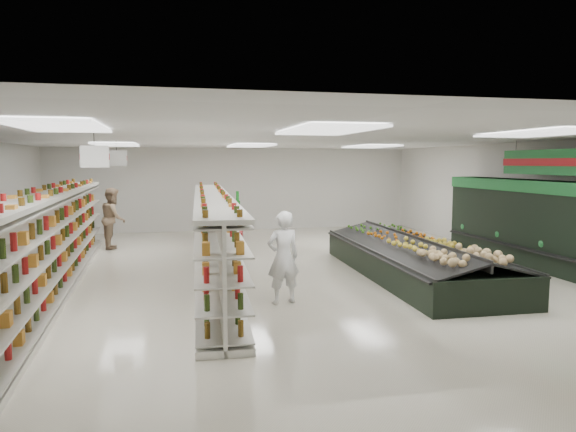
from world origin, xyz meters
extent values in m
plane|color=beige|center=(0.00, 0.00, 0.00)|extent=(16.00, 16.00, 0.00)
cube|color=white|center=(0.00, 0.00, 3.20)|extent=(14.00, 16.00, 0.02)
cube|color=silver|center=(0.00, 8.00, 1.60)|extent=(14.00, 0.02, 3.20)
cube|color=silver|center=(0.00, -8.00, 1.60)|extent=(14.00, 0.02, 3.20)
cube|color=silver|center=(7.00, 0.00, 1.60)|extent=(0.02, 16.00, 3.20)
cube|color=black|center=(6.55, -1.50, 1.10)|extent=(0.80, 8.00, 2.20)
cube|color=#1D6F30|center=(6.53, -1.50, 2.05)|extent=(0.85, 8.00, 0.30)
cube|color=black|center=(6.30, -1.50, 0.55)|extent=(0.55, 7.80, 0.15)
cube|color=beige|center=(6.40, -1.50, 1.35)|extent=(0.45, 7.70, 0.03)
cube|color=beige|center=(6.40, -1.50, 1.65)|extent=(0.45, 7.70, 0.03)
cube|color=white|center=(-3.80, -2.00, 2.75)|extent=(0.50, 0.06, 0.40)
cube|color=#B3141A|center=(-3.80, -2.00, 2.75)|extent=(0.52, 0.02, 0.12)
cylinder|color=black|center=(-3.80, -2.00, 3.05)|extent=(0.01, 0.01, 0.50)
cube|color=white|center=(-3.80, 2.00, 2.75)|extent=(0.50, 0.06, 0.40)
cube|color=#B3141A|center=(-3.80, 2.00, 2.75)|extent=(0.52, 0.02, 0.12)
cylinder|color=black|center=(-3.80, 2.00, 3.05)|extent=(0.01, 0.01, 0.50)
cube|color=#1D6F30|center=(6.25, -1.50, 2.65)|extent=(0.10, 3.20, 0.60)
cube|color=#B3141A|center=(6.19, -1.50, 2.65)|extent=(0.03, 3.20, 0.18)
cylinder|color=black|center=(6.25, -0.30, 3.05)|extent=(0.01, 0.01, 0.50)
cube|color=white|center=(-4.90, -0.78, 0.06)|extent=(1.28, 11.75, 0.12)
cube|color=white|center=(-4.90, -0.78, 0.98)|extent=(0.46, 11.72, 1.95)
cube|color=white|center=(-4.90, -0.78, 1.99)|extent=(1.28, 11.75, 0.08)
cube|color=beige|center=(-5.12, -0.79, 0.18)|extent=(0.83, 11.64, 0.03)
cube|color=beige|center=(-5.12, -0.79, 0.60)|extent=(0.83, 11.64, 0.03)
cube|color=beige|center=(-5.12, -0.79, 1.03)|extent=(0.83, 11.64, 0.03)
cube|color=beige|center=(-5.12, -0.79, 1.46)|extent=(0.83, 11.64, 0.03)
cube|color=beige|center=(-5.12, -0.79, 1.89)|extent=(0.83, 11.64, 0.03)
cube|color=beige|center=(-4.67, -0.77, 0.18)|extent=(0.83, 11.64, 0.03)
cube|color=beige|center=(-4.67, -0.77, 0.60)|extent=(0.83, 11.64, 0.03)
cube|color=beige|center=(-4.67, -0.77, 1.03)|extent=(0.83, 11.64, 0.03)
cube|color=beige|center=(-4.67, -0.77, 1.46)|extent=(0.83, 11.64, 0.03)
cube|color=beige|center=(-4.67, -0.77, 1.89)|extent=(0.83, 11.64, 0.03)
cube|color=white|center=(-1.51, 0.19, 0.05)|extent=(1.38, 10.93, 0.11)
cube|color=white|center=(-1.51, 0.19, 0.91)|extent=(0.62, 10.89, 1.82)
cube|color=white|center=(-1.51, 0.19, 1.85)|extent=(1.38, 10.93, 0.07)
cube|color=beige|center=(-1.71, 0.20, 0.16)|extent=(0.96, 10.82, 0.03)
cube|color=beige|center=(-1.71, 0.20, 0.56)|extent=(0.96, 10.82, 0.03)
cube|color=beige|center=(-1.71, 0.20, 0.96)|extent=(0.96, 10.82, 0.03)
cube|color=beige|center=(-1.71, 0.20, 1.36)|extent=(0.96, 10.82, 0.03)
cube|color=beige|center=(-1.71, 0.20, 1.75)|extent=(0.96, 10.82, 0.03)
cube|color=beige|center=(-1.30, 0.17, 0.16)|extent=(0.96, 10.82, 0.03)
cube|color=beige|center=(-1.30, 0.17, 0.56)|extent=(0.96, 10.82, 0.03)
cube|color=beige|center=(-1.30, 0.17, 0.96)|extent=(0.96, 10.82, 0.03)
cube|color=beige|center=(-1.30, 0.17, 1.36)|extent=(0.96, 10.82, 0.03)
cube|color=beige|center=(-1.30, 0.17, 1.75)|extent=(0.96, 10.82, 0.03)
cube|color=black|center=(3.01, -1.13, 0.32)|extent=(2.42, 6.51, 0.64)
cube|color=#262626|center=(1.94, -1.10, 0.66)|extent=(0.27, 6.44, 0.06)
cube|color=#262626|center=(4.07, -1.17, 0.66)|extent=(0.27, 6.44, 0.06)
cube|color=black|center=(2.43, -1.11, 0.75)|extent=(1.39, 6.38, 0.33)
cube|color=black|center=(3.58, -1.15, 0.75)|extent=(1.39, 6.38, 0.33)
cube|color=#262626|center=(3.01, -1.13, 0.85)|extent=(0.25, 6.34, 0.23)
cube|color=#B3141A|center=(-0.55, 6.19, 0.09)|extent=(1.25, 0.95, 0.19)
cube|color=red|center=(-0.55, 6.19, 0.80)|extent=(1.30, 1.01, 0.09)
imported|color=white|center=(-0.44, -2.72, 0.87)|extent=(0.70, 0.51, 1.75)
imported|color=#9E7C61|center=(-4.20, 4.52, 0.94)|extent=(0.60, 0.93, 1.87)
camera|label=1|loc=(-2.47, -11.96, 2.65)|focal=32.00mm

